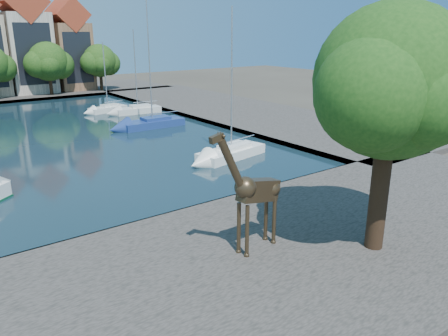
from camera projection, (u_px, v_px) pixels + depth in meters
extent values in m
plane|color=#38332B|center=(136.00, 229.00, 22.72)|extent=(160.00, 160.00, 0.00)
cube|color=black|center=(25.00, 140.00, 41.14)|extent=(38.00, 50.00, 0.08)
cube|color=#4C4541|center=(214.00, 286.00, 17.27)|extent=(50.00, 14.00, 0.50)
cube|color=#4C4541|center=(234.00, 110.00, 55.21)|extent=(14.00, 52.00, 0.50)
cylinder|color=#332114|center=(379.00, 190.00, 19.08)|extent=(0.80, 0.80, 5.50)
sphere|color=#173F12|center=(392.00, 82.00, 17.67)|extent=(6.40, 6.40, 6.40)
sphere|color=#173F12|center=(410.00, 93.00, 19.18)|extent=(4.80, 4.80, 4.80)
sphere|color=#173F12|center=(373.00, 94.00, 16.46)|extent=(4.48, 4.48, 4.48)
cube|color=#BFB3A3|center=(27.00, 53.00, 68.56)|extent=(6.37, 9.00, 12.00)
cube|color=maroon|center=(21.00, 3.00, 66.32)|extent=(6.43, 9.18, 6.43)
cube|color=black|center=(35.00, 54.00, 65.12)|extent=(5.20, 0.05, 9.00)
cube|color=brown|center=(70.00, 56.00, 72.46)|extent=(5.39, 9.00, 10.50)
cube|color=maroon|center=(65.00, 15.00, 70.51)|extent=(5.44, 9.18, 5.44)
cube|color=black|center=(79.00, 58.00, 69.02)|extent=(4.40, 0.05, 7.88)
sphere|color=#143B11|center=(2.00, 68.00, 62.33)|extent=(4.05, 4.05, 4.05)
cylinder|color=#332114|center=(51.00, 84.00, 66.51)|extent=(0.50, 0.50, 3.20)
sphere|color=#143B11|center=(48.00, 61.00, 65.51)|extent=(5.80, 5.80, 5.80)
sphere|color=#143B11|center=(60.00, 65.00, 66.89)|extent=(4.35, 4.35, 4.35)
sphere|color=#143B11|center=(38.00, 64.00, 64.38)|extent=(4.06, 4.06, 4.06)
cylinder|color=#332114|center=(101.00, 80.00, 71.04)|extent=(0.50, 0.50, 3.20)
sphere|color=#143B11|center=(100.00, 61.00, 70.08)|extent=(5.20, 5.20, 5.20)
sphere|color=#143B11|center=(108.00, 63.00, 71.35)|extent=(3.90, 3.90, 3.90)
sphere|color=#143B11|center=(92.00, 63.00, 69.05)|extent=(3.64, 3.64, 3.64)
cylinder|color=#3B2E1D|center=(247.00, 231.00, 18.67)|extent=(0.18, 0.18, 2.37)
cylinder|color=#3B2E1D|center=(239.00, 228.00, 19.01)|extent=(0.18, 0.18, 2.37)
cylinder|color=#3B2E1D|center=(274.00, 219.00, 19.87)|extent=(0.18, 0.18, 2.37)
cylinder|color=#3B2E1D|center=(266.00, 216.00, 20.21)|extent=(0.18, 0.18, 2.37)
cube|color=#3B2E1D|center=(259.00, 190.00, 19.00)|extent=(2.36, 0.92, 1.38)
cylinder|color=#3B2E1D|center=(231.00, 164.00, 17.43)|extent=(1.55, 0.54, 2.45)
cube|color=#3B2E1D|center=(216.00, 138.00, 16.53)|extent=(0.68, 0.29, 0.37)
cube|color=white|center=(231.00, 152.00, 35.17)|extent=(6.44, 3.27, 0.95)
cube|color=white|center=(231.00, 148.00, 35.08)|extent=(2.92, 1.98, 0.53)
cylinder|color=#B2B2B7|center=(232.00, 81.00, 33.46)|extent=(0.13, 0.13, 10.80)
cube|color=navy|center=(152.00, 123.00, 46.25)|extent=(6.69, 2.36, 0.97)
cube|color=navy|center=(152.00, 120.00, 46.16)|extent=(2.93, 1.65, 0.54)
cylinder|color=#B2B2B7|center=(149.00, 59.00, 44.28)|extent=(0.13, 0.13, 12.58)
cube|color=silver|center=(138.00, 109.00, 54.06)|extent=(5.69, 2.43, 0.93)
cube|color=silver|center=(138.00, 107.00, 53.97)|extent=(2.53, 1.57, 0.51)
cylinder|color=#B2B2B7|center=(135.00, 69.00, 52.60)|extent=(0.12, 0.12, 9.22)
cube|color=silver|center=(108.00, 108.00, 54.90)|extent=(4.94, 2.45, 0.86)
cube|color=silver|center=(108.00, 106.00, 54.82)|extent=(2.24, 1.50, 0.48)
cylinder|color=#B2B2B7|center=(105.00, 75.00, 53.66)|extent=(0.11, 0.11, 7.78)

